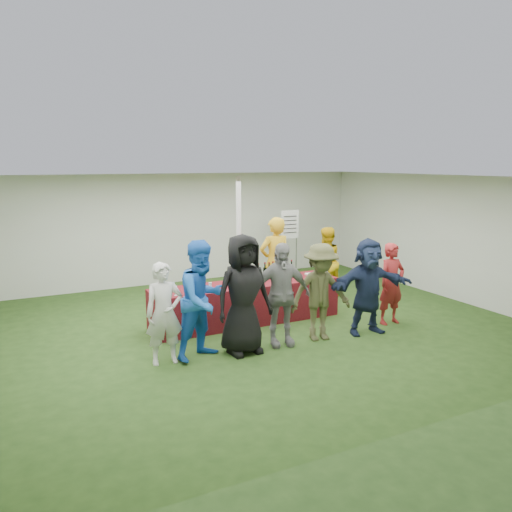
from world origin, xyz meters
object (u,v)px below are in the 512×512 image
customer_4 (320,292)px  customer_6 (392,284)px  staff_pourer (275,263)px  customer_0 (164,314)px  customer_3 (280,295)px  wine_list_sign (290,230)px  dump_bucket (322,273)px  serving_table (246,303)px  customer_2 (243,294)px  staff_back (326,262)px  customer_1 (203,300)px  customer_5 (368,286)px

customer_4 → customer_6: customer_4 is taller
staff_pourer → customer_0: bearing=34.1°
customer_0 → customer_3: 1.91m
wine_list_sign → customer_4: size_ratio=1.09×
customer_3 → customer_4: customer_3 is taller
dump_bucket → wine_list_sign: wine_list_sign is taller
serving_table → customer_2: (-0.69, -1.35, 0.57)m
customer_2 → customer_3: (0.67, 0.02, -0.09)m
dump_bucket → customer_2: bearing=-153.1°
dump_bucket → customer_2: customer_2 is taller
dump_bucket → customer_2: 2.49m
customer_3 → customer_0: bearing=-172.6°
customer_3 → customer_6: 2.39m
serving_table → customer_0: 2.31m
staff_back → customer_1: 4.24m
customer_5 → customer_6: 0.78m
customer_0 → customer_4: (2.63, -0.18, 0.06)m
customer_3 → customer_2: bearing=-167.6°
customer_5 → customer_1: bearing=-177.5°
serving_table → customer_2: size_ratio=1.90×
customer_0 → customer_5: customer_5 is taller
wine_list_sign → dump_bucket: bearing=-107.0°
customer_2 → customer_3: size_ratio=1.11×
serving_table → dump_bucket: (1.53, -0.22, 0.46)m
staff_back → customer_4: customer_4 is taller
customer_2 → customer_3: 0.68m
serving_table → customer_4: 1.63m
customer_5 → customer_4: bearing=-178.7°
customer_0 → customer_1: (0.60, -0.04, 0.15)m
serving_table → customer_0: bearing=-147.5°
staff_pourer → customer_6: staff_pourer is taller
dump_bucket → customer_4: size_ratio=0.14×
wine_list_sign → customer_3: wine_list_sign is taller
wine_list_sign → customer_6: 3.75m
staff_pourer → customer_0: staff_pourer is taller
serving_table → customer_1: customer_1 is taller
staff_pourer → customer_2: bearing=51.7°
serving_table → customer_6: size_ratio=2.37×
customer_2 → customer_4: size_ratio=1.15×
wine_list_sign → customer_6: (0.03, -3.71, -0.56)m
dump_bucket → customer_6: size_ratio=0.15×
customer_3 → customer_6: size_ratio=1.13×
serving_table → dump_bucket: 1.62m
customer_5 → customer_6: customer_5 is taller
customer_1 → customer_5: customer_1 is taller
customer_0 → customer_4: customer_4 is taller
customer_2 → customer_3: bearing=-1.6°
serving_table → dump_bucket: bearing=-8.2°
staff_pourer → customer_1: (-2.26, -1.87, -0.02)m
dump_bucket → customer_1: bearing=-160.0°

